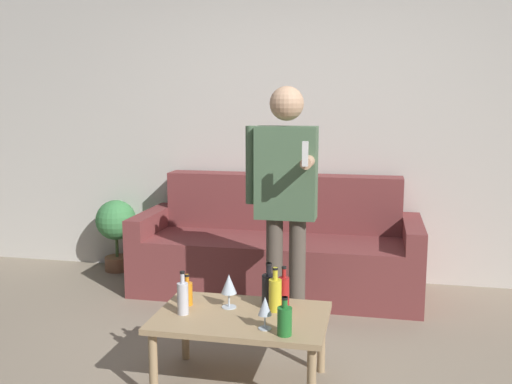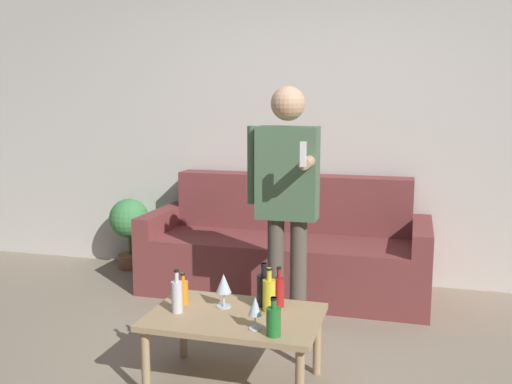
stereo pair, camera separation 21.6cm
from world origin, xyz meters
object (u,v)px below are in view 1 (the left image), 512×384
(couch, at_px, (278,250))
(coffee_table, at_px, (242,323))
(person_standing_front, at_px, (285,190))
(bottle_orange, at_px, (187,293))

(couch, distance_m, coffee_table, 1.58)
(coffee_table, distance_m, person_standing_front, 0.93)
(coffee_table, xyz_separation_m, person_standing_front, (0.11, 0.71, 0.59))
(coffee_table, bearing_deg, bottle_orange, 166.12)
(couch, xyz_separation_m, coffee_table, (0.08, -1.58, 0.03))
(couch, relative_size, person_standing_front, 1.39)
(bottle_orange, xyz_separation_m, person_standing_front, (0.43, 0.63, 0.48))
(couch, distance_m, bottle_orange, 1.52)
(coffee_table, height_order, bottle_orange, bottle_orange)
(coffee_table, relative_size, bottle_orange, 5.17)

